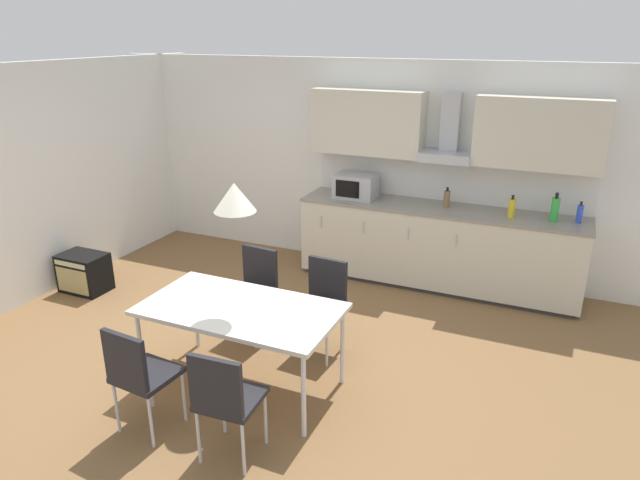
# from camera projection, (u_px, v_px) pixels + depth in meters

# --- Properties ---
(ground_plane) EXTENTS (8.58, 8.14, 0.02)m
(ground_plane) POSITION_uv_depth(u_px,v_px,m) (249.00, 366.00, 5.08)
(ground_plane) COLOR brown
(wall_back) EXTENTS (6.87, 0.10, 2.51)m
(wall_back) POSITION_uv_depth(u_px,v_px,m) (360.00, 164.00, 7.02)
(wall_back) COLOR white
(wall_back) RESTS_ON ground_plane
(kitchen_counter) EXTENTS (3.18, 0.67, 0.94)m
(kitchen_counter) POSITION_uv_depth(u_px,v_px,m) (437.00, 246.00, 6.55)
(kitchen_counter) COLOR #333333
(kitchen_counter) RESTS_ON ground_plane
(backsplash_tile) EXTENTS (3.16, 0.02, 0.47)m
(backsplash_tile) POSITION_uv_depth(u_px,v_px,m) (447.00, 181.00, 6.57)
(backsplash_tile) COLOR silver
(backsplash_tile) RESTS_ON kitchen_counter
(upper_wall_cabinets) EXTENTS (3.16, 0.40, 0.73)m
(upper_wall_cabinets) POSITION_uv_depth(u_px,v_px,m) (449.00, 128.00, 6.22)
(upper_wall_cabinets) COLOR beige
(microwave) EXTENTS (0.48, 0.35, 0.28)m
(microwave) POSITION_uv_depth(u_px,v_px,m) (356.00, 186.00, 6.72)
(microwave) COLOR #ADADB2
(microwave) RESTS_ON kitchen_counter
(bottle_yellow) EXTENTS (0.07, 0.07, 0.24)m
(bottle_yellow) POSITION_uv_depth(u_px,v_px,m) (512.00, 208.00, 6.02)
(bottle_yellow) COLOR yellow
(bottle_yellow) RESTS_ON kitchen_counter
(bottle_green) EXTENTS (0.08, 0.08, 0.31)m
(bottle_green) POSITION_uv_depth(u_px,v_px,m) (555.00, 209.00, 5.88)
(bottle_green) COLOR green
(bottle_green) RESTS_ON kitchen_counter
(bottle_blue) EXTENTS (0.06, 0.06, 0.23)m
(bottle_blue) POSITION_uv_depth(u_px,v_px,m) (580.00, 214.00, 5.85)
(bottle_blue) COLOR blue
(bottle_blue) RESTS_ON kitchen_counter
(bottle_brown) EXTENTS (0.07, 0.07, 0.23)m
(bottle_brown) POSITION_uv_depth(u_px,v_px,m) (447.00, 199.00, 6.37)
(bottle_brown) COLOR brown
(bottle_brown) RESTS_ON kitchen_counter
(dining_table) EXTENTS (1.59, 0.86, 0.73)m
(dining_table) POSITION_uv_depth(u_px,v_px,m) (241.00, 312.00, 4.56)
(dining_table) COLOR silver
(dining_table) RESTS_ON ground_plane
(chair_near_left) EXTENTS (0.43, 0.43, 0.87)m
(chair_near_left) POSITION_uv_depth(u_px,v_px,m) (138.00, 370.00, 4.05)
(chair_near_left) COLOR black
(chair_near_left) RESTS_ON ground_plane
(chair_near_right) EXTENTS (0.42, 0.42, 0.87)m
(chair_near_right) POSITION_uv_depth(u_px,v_px,m) (224.00, 395.00, 3.78)
(chair_near_right) COLOR black
(chair_near_right) RESTS_ON ground_plane
(chair_far_right) EXTENTS (0.43, 0.43, 0.87)m
(chair_far_right) POSITION_uv_depth(u_px,v_px,m) (323.00, 297.00, 5.17)
(chair_far_right) COLOR black
(chair_far_right) RESTS_ON ground_plane
(chair_far_left) EXTENTS (0.44, 0.44, 0.87)m
(chair_far_left) POSITION_uv_depth(u_px,v_px,m) (255.00, 284.00, 5.44)
(chair_far_left) COLOR black
(chair_far_left) RESTS_ON ground_plane
(guitar_amp) EXTENTS (0.52, 0.37, 0.44)m
(guitar_amp) POSITION_uv_depth(u_px,v_px,m) (84.00, 273.00, 6.47)
(guitar_amp) COLOR black
(guitar_amp) RESTS_ON ground_plane
(pendant_lamp) EXTENTS (0.32, 0.32, 0.22)m
(pendant_lamp) POSITION_uv_depth(u_px,v_px,m) (234.00, 197.00, 4.23)
(pendant_lamp) COLOR silver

